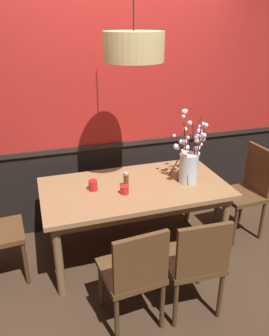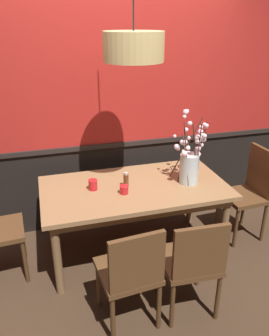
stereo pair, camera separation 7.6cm
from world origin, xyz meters
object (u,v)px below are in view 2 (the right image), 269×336
object	(u,v)px
pendant_lamp	(134,47)
chair_head_east_end	(250,189)
chair_near_side_right	(192,261)
condiment_bottle	(126,180)
chair_far_side_right	(134,170)
dining_table	(134,194)
vase_with_blossoms	(190,163)
candle_holder_nearer_center	(124,189)
chair_near_side_left	(131,272)
candle_holder_nearer_edge	(93,185)
chair_far_side_left	(89,173)

from	to	relation	value
pendant_lamp	chair_head_east_end	bearing A→B (deg)	0.26
chair_near_side_right	chair_head_east_end	bearing A→B (deg)	38.75
condiment_bottle	pendant_lamp	distance (m)	1.16
chair_head_east_end	pendant_lamp	world-z (taller)	pendant_lamp
chair_far_side_right	condiment_bottle	size ratio (longest dim) A/B	6.00
dining_table	vase_with_blossoms	distance (m)	0.59
candle_holder_nearer_center	pendant_lamp	distance (m)	1.19
chair_near_side_right	vase_with_blossoms	size ratio (longest dim) A/B	1.39
chair_near_side_left	chair_head_east_end	bearing A→B (deg)	28.48
chair_head_east_end	candle_holder_nearer_edge	world-z (taller)	chair_head_east_end
chair_far_side_left	vase_with_blossoms	distance (m)	1.32
chair_far_side_right	chair_far_side_left	bearing A→B (deg)	176.25
chair_far_side_left	candle_holder_nearer_edge	xyz separation A→B (m)	(-0.08, -0.86, 0.28)
chair_far_side_left	candle_holder_nearer_edge	distance (m)	0.90
chair_far_side_left	vase_with_blossoms	world-z (taller)	vase_with_blossoms
chair_far_side_right	vase_with_blossoms	world-z (taller)	vase_with_blossoms
dining_table	condiment_bottle	bearing A→B (deg)	-179.05
chair_head_east_end	condiment_bottle	world-z (taller)	chair_head_east_end
chair_head_east_end	vase_with_blossoms	distance (m)	0.82
chair_far_side_right	chair_near_side_right	bearing A→B (deg)	-90.96
chair_near_side_left	candle_holder_nearer_center	world-z (taller)	chair_near_side_left
chair_near_side_right	pendant_lamp	size ratio (longest dim) A/B	0.85
chair_head_east_end	candle_holder_nearer_center	xyz separation A→B (m)	(-1.37, -0.09, 0.24)
chair_far_side_left	chair_near_side_left	bearing A→B (deg)	-89.13
candle_holder_nearer_edge	pendant_lamp	world-z (taller)	pendant_lamp
chair_far_side_right	candle_holder_nearer_edge	bearing A→B (deg)	-126.85
chair_near_side_left	condiment_bottle	size ratio (longest dim) A/B	6.06
chair_far_side_right	chair_near_side_right	size ratio (longest dim) A/B	1.00
chair_far_side_right	candle_holder_nearer_edge	world-z (taller)	chair_far_side_right
chair_far_side_right	chair_near_side_right	xyz separation A→B (m)	(-0.03, -1.71, 0.00)
dining_table	chair_far_side_right	world-z (taller)	chair_far_side_right
chair_far_side_left	chair_head_east_end	size ratio (longest dim) A/B	0.93
chair_far_side_right	pendant_lamp	bearing A→B (deg)	-105.80
candle_holder_nearer_center	pendant_lamp	size ratio (longest dim) A/B	0.08
chair_far_side_left	candle_holder_nearer_edge	world-z (taller)	chair_far_side_left
candle_holder_nearer_center	chair_far_side_right	bearing A→B (deg)	69.47
condiment_bottle	chair_far_side_right	bearing A→B (deg)	69.83
chair_far_side_right	condiment_bottle	xyz separation A→B (m)	(-0.32, -0.86, 0.31)
chair_far_side_left	chair_near_side_right	xyz separation A→B (m)	(0.50, -1.75, -0.01)
chair_far_side_right	candle_holder_nearer_center	bearing A→B (deg)	-110.53
chair_far_side_right	chair_near_side_right	world-z (taller)	chair_near_side_right
chair_far_side_right	pendant_lamp	xyz separation A→B (m)	(-0.25, -0.89, 1.47)
vase_with_blossoms	condiment_bottle	size ratio (longest dim) A/B	4.32
dining_table	condiment_bottle	world-z (taller)	condiment_bottle
chair_near_side_left	condiment_bottle	world-z (taller)	chair_near_side_left
chair_far_side_left	chair_head_east_end	xyz separation A→B (m)	(1.54, -0.92, 0.03)
condiment_bottle	pendant_lamp	size ratio (longest dim) A/B	0.14
chair_near_side_right	vase_with_blossoms	distance (m)	0.96
vase_with_blossoms	pendant_lamp	world-z (taller)	pendant_lamp
candle_holder_nearer_edge	condiment_bottle	bearing A→B (deg)	-6.96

